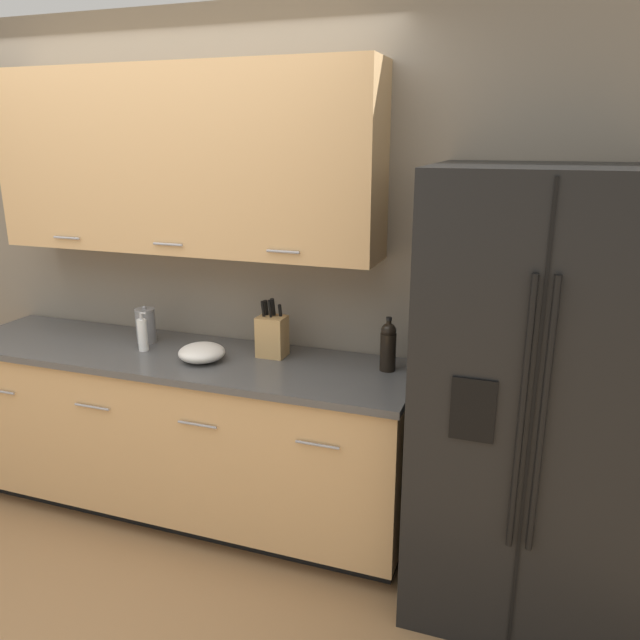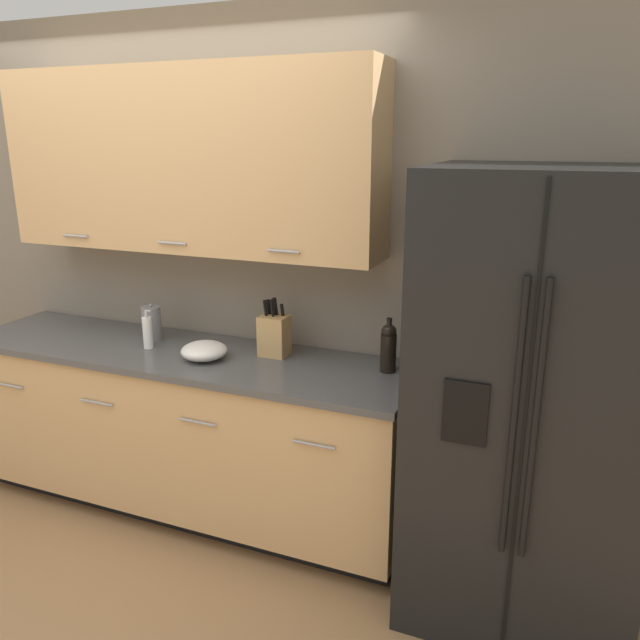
# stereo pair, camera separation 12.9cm
# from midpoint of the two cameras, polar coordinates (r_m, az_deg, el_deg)

# --- Properties ---
(ground_plane) EXTENTS (14.00, 14.00, 0.00)m
(ground_plane) POSITION_cam_midpoint_polar(r_m,az_deg,el_deg) (3.21, -25.75, -23.51)
(ground_plane) COLOR #997047
(wall_back) EXTENTS (10.00, 0.39, 2.60)m
(wall_back) POSITION_cam_midpoint_polar(r_m,az_deg,el_deg) (3.47, -13.73, 7.59)
(wall_back) COLOR gray
(wall_back) RESTS_ON ground_plane
(counter_unit) EXTENTS (2.48, 0.64, 0.91)m
(counter_unit) POSITION_cam_midpoint_polar(r_m,az_deg,el_deg) (3.47, -13.53, -9.91)
(counter_unit) COLOR black
(counter_unit) RESTS_ON ground_plane
(refrigerator) EXTENTS (0.90, 0.81, 1.88)m
(refrigerator) POSITION_cam_midpoint_polar(r_m,az_deg,el_deg) (2.70, 17.54, -6.97)
(refrigerator) COLOR black
(refrigerator) RESTS_ON ground_plane
(knife_block) EXTENTS (0.14, 0.12, 0.30)m
(knife_block) POSITION_cam_midpoint_polar(r_m,az_deg,el_deg) (3.13, -5.58, -1.41)
(knife_block) COLOR tan
(knife_block) RESTS_ON counter_unit
(wine_bottle) EXTENTS (0.08, 0.08, 0.26)m
(wine_bottle) POSITION_cam_midpoint_polar(r_m,az_deg,el_deg) (2.93, 5.00, -2.36)
(wine_bottle) COLOR black
(wine_bottle) RESTS_ON counter_unit
(soap_dispenser) EXTENTS (0.05, 0.05, 0.21)m
(soap_dispenser) POSITION_cam_midpoint_polar(r_m,az_deg,el_deg) (3.35, -16.98, -1.28)
(soap_dispenser) COLOR white
(soap_dispenser) RESTS_ON counter_unit
(steel_canister) EXTENTS (0.11, 0.11, 0.20)m
(steel_canister) POSITION_cam_midpoint_polar(r_m,az_deg,el_deg) (3.48, -16.67, -0.49)
(steel_canister) COLOR gray
(steel_canister) RESTS_ON counter_unit
(mixing_bowl) EXTENTS (0.23, 0.23, 0.09)m
(mixing_bowl) POSITION_cam_midpoint_polar(r_m,az_deg,el_deg) (3.13, -11.93, -2.94)
(mixing_bowl) COLOR white
(mixing_bowl) RESTS_ON counter_unit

